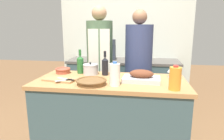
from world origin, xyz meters
name	(u,v)px	position (x,y,z in m)	size (l,w,h in m)	color
kitchen_island	(111,120)	(0.00, 0.00, 0.46)	(1.56, 0.72, 0.92)	#3D565B
back_counter	(123,85)	(0.00, 1.41, 0.45)	(1.89, 0.60, 0.89)	#3D565B
back_wall	(125,37)	(0.00, 1.76, 1.27)	(2.39, 0.10, 2.55)	silver
roasting_pan	(141,77)	(0.32, -0.02, 0.96)	(0.39, 0.26, 0.12)	#BCBCC1
wicker_basket	(91,82)	(-0.15, -0.21, 0.95)	(0.29, 0.29, 0.05)	brown
cutting_board	(60,79)	(-0.51, -0.10, 0.93)	(0.36, 0.24, 0.02)	#AD7F51
stock_pot	(91,69)	(-0.26, 0.19, 0.98)	(0.17, 0.17, 0.14)	#B7B7BC
mixing_bowl	(63,70)	(-0.60, 0.21, 0.95)	(0.18, 0.18, 0.06)	#A84C38
juice_jug	(175,78)	(0.61, -0.25, 1.02)	(0.10, 0.10, 0.22)	orange
milk_jug	(115,75)	(0.07, -0.20, 1.02)	(0.10, 0.10, 0.23)	white
wine_bottle_green	(80,64)	(-0.40, 0.23, 1.03)	(0.08, 0.08, 0.28)	#28662D
wine_bottle_dark	(105,66)	(-0.09, 0.19, 1.03)	(0.07, 0.07, 0.28)	black
wine_glass_left	(171,70)	(0.64, 0.20, 1.00)	(0.08, 0.08, 0.12)	silver
knife_chef	(66,79)	(-0.44, -0.12, 0.94)	(0.21, 0.10, 0.01)	#B7B7BC
knife_paring	(64,80)	(-0.44, -0.17, 0.94)	(0.16, 0.12, 0.01)	#B7B7BC
stand_mixer	(110,51)	(-0.22, 1.41, 1.04)	(0.18, 0.14, 0.35)	#333842
condiment_bottle_tall	(149,55)	(0.44, 1.43, 0.98)	(0.05, 0.05, 0.18)	#234C28
condiment_bottle_short	(130,55)	(0.10, 1.56, 0.95)	(0.06, 0.06, 0.13)	#B28E2D
person_cook_aproned	(100,63)	(-0.26, 0.72, 0.96)	(0.36, 0.38, 1.74)	beige
person_cook_guest	(138,66)	(0.27, 0.73, 0.93)	(0.37, 0.37, 1.68)	beige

